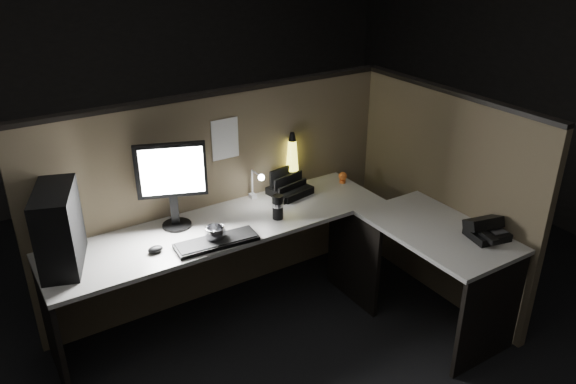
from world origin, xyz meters
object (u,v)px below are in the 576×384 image
keyboard (217,242)px  lava_lamp (292,164)px  pc_tower (59,228)px  monitor (172,177)px  desk_phone (486,230)px

keyboard → lava_lamp: 0.98m
keyboard → lava_lamp: bearing=33.2°
pc_tower → monitor: size_ratio=0.83×
lava_lamp → pc_tower: bearing=-173.1°
keyboard → monitor: bearing=112.8°
keyboard → lava_lamp: lava_lamp is taller
pc_tower → desk_phone: bearing=-6.1°
keyboard → desk_phone: desk_phone is taller
desk_phone → lava_lamp: bearing=127.9°
lava_lamp → monitor: bearing=-173.7°
monitor → keyboard: bearing=-51.1°
pc_tower → desk_phone: pc_tower is taller
keyboard → desk_phone: 1.68m
pc_tower → monitor: 0.73m
monitor → pc_tower: bearing=-151.6°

